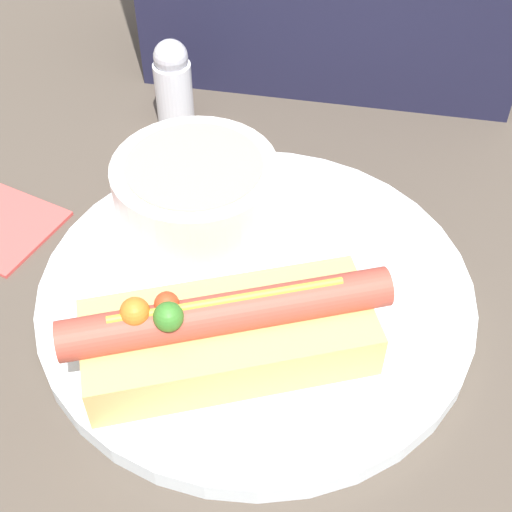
{
  "coord_description": "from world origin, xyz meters",
  "views": [
    {
      "loc": [
        0.06,
        -0.32,
        0.38
      ],
      "look_at": [
        0.0,
        0.0,
        0.04
      ],
      "focal_mm": 50.0,
      "sensor_mm": 36.0,
      "label": 1
    }
  ],
  "objects": [
    {
      "name": "soup_bowl",
      "position": [
        -0.05,
        0.05,
        0.05
      ],
      "size": [
        0.12,
        0.12,
        0.06
      ],
      "color": "silver",
      "rests_on": "dinner_plate"
    },
    {
      "name": "hot_dog",
      "position": [
        -0.01,
        -0.06,
        0.04
      ],
      "size": [
        0.19,
        0.14,
        0.06
      ],
      "rotation": [
        0.0,
        0.0,
        0.41
      ],
      "color": "#DBAD60",
      "rests_on": "dinner_plate"
    },
    {
      "name": "salt_shaker",
      "position": [
        -0.11,
        0.2,
        0.04
      ],
      "size": [
        0.03,
        0.03,
        0.08
      ],
      "color": "silver",
      "rests_on": "ground_plane"
    },
    {
      "name": "dinner_plate",
      "position": [
        0.0,
        0.0,
        0.01
      ],
      "size": [
        0.3,
        0.3,
        0.02
      ],
      "color": "white",
      "rests_on": "ground_plane"
    },
    {
      "name": "ground_plane",
      "position": [
        0.0,
        0.0,
        0.0
      ],
      "size": [
        4.0,
        4.0,
        0.0
      ],
      "primitive_type": "plane",
      "color": "#4C4238"
    },
    {
      "name": "spoon",
      "position": [
        -0.08,
        0.04,
        0.02
      ],
      "size": [
        0.03,
        0.15,
        0.01
      ],
      "rotation": [
        0.0,
        0.0,
        1.57
      ],
      "color": "#B7B7BC",
      "rests_on": "dinner_plate"
    }
  ]
}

